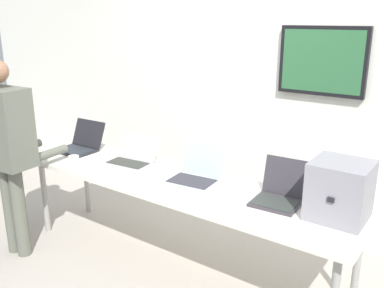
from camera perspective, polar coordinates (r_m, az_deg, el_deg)
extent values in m
cube|color=#A59D92|center=(3.60, -2.22, -16.23)|extent=(8.00, 8.00, 0.04)
cube|color=silver|center=(4.04, 7.47, 6.18)|extent=(8.00, 0.06, 2.41)
cube|color=black|center=(3.66, 17.24, 10.69)|extent=(0.72, 0.05, 0.56)
cube|color=#2E653C|center=(3.64, 17.17, 10.67)|extent=(0.66, 0.02, 0.50)
cube|color=silver|center=(3.26, -2.36, -5.21)|extent=(2.87, 0.70, 0.04)
cylinder|color=gray|center=(4.16, -19.34, -6.70)|extent=(0.05, 0.05, 0.70)
cylinder|color=gray|center=(4.43, -14.11, -4.75)|extent=(0.05, 0.05, 0.70)
cylinder|color=gray|center=(3.12, 21.44, -15.19)|extent=(0.05, 0.05, 0.70)
cube|color=gray|center=(2.75, 19.40, -5.95)|extent=(0.34, 0.33, 0.37)
cube|color=black|center=(2.59, 18.29, -7.21)|extent=(0.04, 0.01, 0.03)
cube|color=black|center=(4.05, -15.55, -0.89)|extent=(0.37, 0.27, 0.02)
cube|color=#292E35|center=(4.04, -15.70, -0.77)|extent=(0.34, 0.22, 0.00)
cube|color=black|center=(4.13, -13.85, 1.43)|extent=(0.37, 0.12, 0.24)
cube|color=silver|center=(4.13, -13.82, 1.42)|extent=(0.34, 0.10, 0.21)
cube|color=#B2B0B4|center=(3.60, -8.58, -2.67)|extent=(0.39, 0.25, 0.02)
cube|color=#32342F|center=(3.59, -8.70, -2.54)|extent=(0.36, 0.20, 0.00)
cube|color=#B2B0B4|center=(3.68, -7.23, -0.38)|extent=(0.38, 0.12, 0.21)
cube|color=#B0D1EB|center=(3.68, -7.20, -0.38)|extent=(0.35, 0.10, 0.18)
cube|color=#A8B7B9|center=(3.19, 0.08, -5.12)|extent=(0.38, 0.30, 0.02)
cube|color=#312F38|center=(3.17, -0.04, -5.00)|extent=(0.35, 0.25, 0.00)
cube|color=#A8B7B9|center=(3.28, 1.55, -1.98)|extent=(0.37, 0.12, 0.25)
cube|color=#334F74|center=(3.28, 1.57, -1.98)|extent=(0.34, 0.10, 0.22)
cube|color=#38343B|center=(2.89, 11.29, -7.86)|extent=(0.32, 0.28, 0.02)
cube|color=#2F3532|center=(2.87, 11.21, -7.74)|extent=(0.29, 0.23, 0.00)
cube|color=#38343B|center=(2.98, 12.56, -4.32)|extent=(0.31, 0.09, 0.26)
cube|color=navy|center=(2.98, 12.58, -4.31)|extent=(0.28, 0.08, 0.23)
cylinder|color=#5B5D51|center=(3.90, -23.43, -8.01)|extent=(0.12, 0.12, 0.80)
cylinder|color=#5B5D51|center=(3.81, -22.32, -8.49)|extent=(0.12, 0.12, 0.80)
cube|color=#5B5D51|center=(3.63, -24.15, 2.04)|extent=(0.46, 0.29, 0.63)
cylinder|color=#5B5D51|center=(3.99, -21.71, -0.40)|extent=(0.09, 0.32, 0.07)
cylinder|color=#5B5D51|center=(3.74, -18.61, -1.18)|extent=(0.09, 0.32, 0.07)
cylinder|color=white|center=(3.65, -15.74, -2.27)|extent=(0.09, 0.09, 0.09)
cube|color=white|center=(3.79, -15.81, -2.27)|extent=(0.22, 0.30, 0.00)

